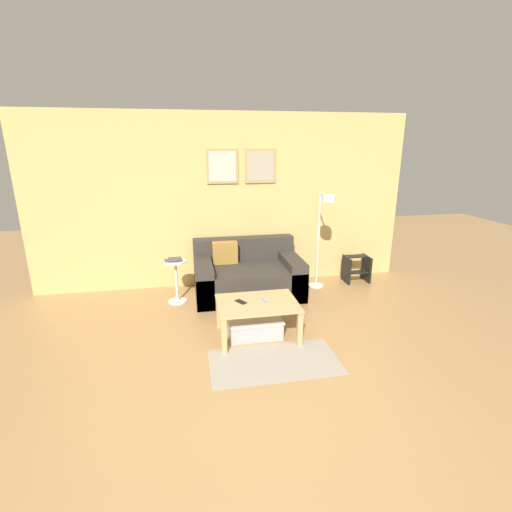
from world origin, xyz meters
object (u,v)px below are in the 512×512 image
floor_lamp (324,225)px  step_stool (356,268)px  side_table (176,278)px  book_stack (174,260)px  cell_phone (241,302)px  storage_bin (254,326)px  coffee_table (257,308)px  remote_control (265,300)px  couch (247,276)px

floor_lamp → step_stool: floor_lamp is taller
side_table → step_stool: bearing=5.8°
side_table → book_stack: (-0.01, 0.02, 0.26)m
cell_phone → storage_bin: bearing=-33.2°
side_table → storage_bin: bearing=-51.5°
cell_phone → book_stack: bearing=90.0°
cell_phone → coffee_table: bearing=-46.5°
remote_control → side_table: bearing=118.8°
book_stack → cell_phone: 1.36m
coffee_table → step_stool: size_ratio=2.17×
coffee_table → storage_bin: size_ratio=1.46×
side_table → couch: bearing=6.8°
storage_bin → coffee_table: bearing=-59.4°
coffee_table → remote_control: remote_control is taller
storage_bin → side_table: (-0.88, 1.11, 0.24)m
side_table → remote_control: 1.51m
book_stack → cell_phone: size_ratio=1.75×
book_stack → step_stool: 2.84m
couch → side_table: (-1.00, -0.12, 0.08)m
couch → side_table: couch is taller
step_stool → couch: bearing=-174.7°
storage_bin → cell_phone: 0.35m
couch → storage_bin: size_ratio=2.47×
cell_phone → step_stool: (2.05, 1.40, -0.20)m
cell_phone → remote_control: bearing=-38.9°
side_table → cell_phone: (0.73, -1.11, 0.07)m
remote_control → cell_phone: 0.27m
storage_bin → cell_phone: cell_phone is taller
storage_bin → book_stack: (-0.90, 1.13, 0.50)m
coffee_table → remote_control: 0.12m
storage_bin → step_stool: size_ratio=1.48×
cell_phone → couch: bearing=44.0°
side_table → step_stool: (2.78, 0.28, -0.13)m
coffee_table → couch: bearing=85.7°
floor_lamp → remote_control: floor_lamp is taller
remote_control → cell_phone: bearing=162.0°
floor_lamp → remote_control: bearing=-133.7°
couch → remote_control: size_ratio=10.04×
side_table → step_stool: 2.80m
floor_lamp → cell_phone: floor_lamp is taller
couch → book_stack: couch is taller
couch → floor_lamp: size_ratio=1.04×
remote_control → step_stool: bearing=26.1°
book_stack → remote_control: size_ratio=1.64×
couch → coffee_table: bearing=-94.3°
coffee_table → remote_control: (0.09, 0.02, 0.08)m
storage_bin → remote_control: remote_control is taller
floor_lamp → cell_phone: bearing=-140.7°
coffee_table → storage_bin: coffee_table is taller
couch → floor_lamp: (1.09, -0.11, 0.73)m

